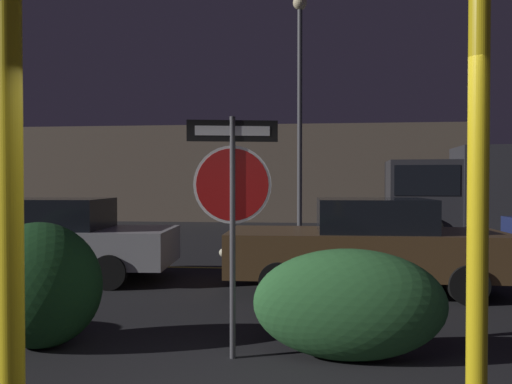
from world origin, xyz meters
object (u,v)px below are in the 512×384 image
at_px(yellow_pole_left, 11,206).
at_px(street_lamp, 300,83).
at_px(yellow_pole_right, 478,205).
at_px(hedge_bush_2, 349,304).
at_px(passing_car_1, 50,240).
at_px(delivery_truck, 477,189).
at_px(hedge_bush_1, 39,285).
at_px(passing_car_2, 366,245).
at_px(stop_sign, 233,187).

relative_size(yellow_pole_left, street_lamp, 0.43).
relative_size(yellow_pole_right, hedge_bush_2, 1.73).
distance_m(passing_car_1, delivery_truck, 12.75).
bearing_deg(hedge_bush_1, yellow_pole_left, -63.74).
xyz_separation_m(hedge_bush_1, passing_car_1, (-1.86, 3.70, 0.05)).
relative_size(hedge_bush_2, passing_car_2, 0.42).
distance_m(hedge_bush_1, hedge_bush_2, 3.37).
distance_m(hedge_bush_2, delivery_truck, 12.43).
height_order(yellow_pole_right, street_lamp, street_lamp).
relative_size(hedge_bush_1, passing_car_2, 0.30).
relative_size(hedge_bush_1, delivery_truck, 0.24).
relative_size(yellow_pole_left, hedge_bush_2, 1.71).
distance_m(stop_sign, passing_car_2, 3.99).
xyz_separation_m(yellow_pole_right, passing_car_1, (-5.71, 6.11, -0.96)).
relative_size(yellow_pole_left, hedge_bush_1, 2.40).
distance_m(stop_sign, yellow_pole_left, 2.54).
relative_size(hedge_bush_1, hedge_bush_2, 0.71).
relative_size(yellow_pole_right, passing_car_2, 0.73).
height_order(stop_sign, hedge_bush_2, stop_sign).
bearing_deg(street_lamp, passing_car_1, -121.23).
height_order(yellow_pole_left, passing_car_2, yellow_pole_left).
height_order(hedge_bush_1, hedge_bush_2, hedge_bush_1).
relative_size(hedge_bush_1, passing_car_1, 0.29).
bearing_deg(yellow_pole_left, passing_car_2, 64.78).
distance_m(hedge_bush_1, passing_car_2, 5.15).
distance_m(yellow_pole_right, hedge_bush_2, 2.66).
bearing_deg(passing_car_2, hedge_bush_1, 129.69).
bearing_deg(street_lamp, hedge_bush_1, -103.57).
distance_m(yellow_pole_right, delivery_truck, 14.43).
xyz_separation_m(hedge_bush_1, delivery_truck, (8.34, 11.30, 0.92)).
distance_m(yellow_pole_right, hedge_bush_1, 4.65).
xyz_separation_m(yellow_pole_right, delivery_truck, (4.49, 13.71, -0.09)).
xyz_separation_m(stop_sign, hedge_bush_1, (-2.17, 0.11, -1.08)).
relative_size(stop_sign, street_lamp, 0.32).
distance_m(hedge_bush_2, passing_car_1, 6.44).
distance_m(stop_sign, street_lamp, 11.84).
bearing_deg(passing_car_1, passing_car_2, -97.23).
distance_m(yellow_pole_left, yellow_pole_right, 2.64).
xyz_separation_m(stop_sign, hedge_bush_2, (1.20, 0.06, -1.20)).
bearing_deg(passing_car_1, delivery_truck, -56.86).
height_order(hedge_bush_1, passing_car_1, passing_car_1).
xyz_separation_m(passing_car_1, street_lamp, (4.58, 7.55, 4.35)).
relative_size(passing_car_2, delivery_truck, 0.81).
bearing_deg(yellow_pole_right, hedge_bush_1, 147.95).
bearing_deg(stop_sign, yellow_pole_right, -64.80).
height_order(hedge_bush_2, passing_car_2, passing_car_2).
distance_m(delivery_truck, street_lamp, 6.62).
distance_m(yellow_pole_left, street_lamp, 14.20).
height_order(yellow_pole_right, passing_car_2, yellow_pole_right).
bearing_deg(passing_car_2, yellow_pole_left, 154.27).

